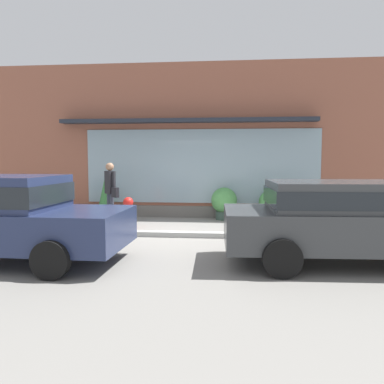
{
  "coord_description": "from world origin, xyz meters",
  "views": [
    {
      "loc": [
        1.41,
        -9.32,
        1.84
      ],
      "look_at": [
        0.34,
        1.2,
        0.95
      ],
      "focal_mm": 36.73,
      "sensor_mm": 36.0,
      "label": 1
    }
  ],
  "objects_px": {
    "potted_plant_trailing_edge": "(270,204)",
    "potted_plant_window_right": "(327,211)",
    "pedestrian_with_handbag": "(111,188)",
    "fire_hydrant": "(128,212)",
    "potted_plant_window_left": "(32,203)",
    "potted_plant_near_hydrant": "(224,202)",
    "potted_plant_doorstep": "(105,200)",
    "parked_car_dark_gray": "(351,217)"
  },
  "relations": [
    {
      "from": "pedestrian_with_handbag",
      "to": "parked_car_dark_gray",
      "type": "bearing_deg",
      "value": 4.49
    },
    {
      "from": "potted_plant_doorstep",
      "to": "potted_plant_near_hydrant",
      "type": "bearing_deg",
      "value": -0.5
    },
    {
      "from": "fire_hydrant",
      "to": "potted_plant_window_right",
      "type": "bearing_deg",
      "value": 17.0
    },
    {
      "from": "potted_plant_window_left",
      "to": "potted_plant_near_hydrant",
      "type": "distance_m",
      "value": 6.1
    },
    {
      "from": "potted_plant_window_left",
      "to": "potted_plant_near_hydrant",
      "type": "height_order",
      "value": "potted_plant_near_hydrant"
    },
    {
      "from": "potted_plant_window_right",
      "to": "potted_plant_window_left",
      "type": "bearing_deg",
      "value": -179.2
    },
    {
      "from": "fire_hydrant",
      "to": "potted_plant_window_left",
      "type": "xyz_separation_m",
      "value": [
        -3.56,
        1.58,
        0.05
      ]
    },
    {
      "from": "potted_plant_window_right",
      "to": "potted_plant_near_hydrant",
      "type": "bearing_deg",
      "value": -179.41
    },
    {
      "from": "fire_hydrant",
      "to": "potted_plant_near_hydrant",
      "type": "bearing_deg",
      "value": 33.56
    },
    {
      "from": "potted_plant_near_hydrant",
      "to": "potted_plant_window_left",
      "type": "bearing_deg",
      "value": -179.1
    },
    {
      "from": "potted_plant_near_hydrant",
      "to": "pedestrian_with_handbag",
      "type": "bearing_deg",
      "value": -162.17
    },
    {
      "from": "potted_plant_window_right",
      "to": "parked_car_dark_gray",
      "type": "bearing_deg",
      "value": -98.98
    },
    {
      "from": "potted_plant_trailing_edge",
      "to": "potted_plant_window_left",
      "type": "distance_m",
      "value": 7.49
    },
    {
      "from": "fire_hydrant",
      "to": "potted_plant_window_left",
      "type": "height_order",
      "value": "fire_hydrant"
    },
    {
      "from": "potted_plant_trailing_edge",
      "to": "potted_plant_doorstep",
      "type": "xyz_separation_m",
      "value": [
        -5.14,
        0.04,
        0.07
      ]
    },
    {
      "from": "parked_car_dark_gray",
      "to": "potted_plant_trailing_edge",
      "type": "distance_m",
      "value": 4.99
    },
    {
      "from": "parked_car_dark_gray",
      "to": "potted_plant_doorstep",
      "type": "xyz_separation_m",
      "value": [
        -6.04,
        4.93,
        -0.26
      ]
    },
    {
      "from": "fire_hydrant",
      "to": "potted_plant_window_right",
      "type": "relative_size",
      "value": 1.55
    },
    {
      "from": "potted_plant_window_left",
      "to": "fire_hydrant",
      "type": "bearing_deg",
      "value": -23.98
    },
    {
      "from": "potted_plant_doorstep",
      "to": "potted_plant_trailing_edge",
      "type": "bearing_deg",
      "value": -0.42
    },
    {
      "from": "pedestrian_with_handbag",
      "to": "potted_plant_window_right",
      "type": "relative_size",
      "value": 3.25
    },
    {
      "from": "pedestrian_with_handbag",
      "to": "potted_plant_doorstep",
      "type": "relative_size",
      "value": 1.45
    },
    {
      "from": "fire_hydrant",
      "to": "potted_plant_window_right",
      "type": "distance_m",
      "value": 5.86
    },
    {
      "from": "parked_car_dark_gray",
      "to": "potted_plant_near_hydrant",
      "type": "bearing_deg",
      "value": 112.56
    },
    {
      "from": "pedestrian_with_handbag",
      "to": "potted_plant_window_right",
      "type": "bearing_deg",
      "value": 49.2
    },
    {
      "from": "pedestrian_with_handbag",
      "to": "potted_plant_window_left",
      "type": "distance_m",
      "value": 3.08
    },
    {
      "from": "pedestrian_with_handbag",
      "to": "parked_car_dark_gray",
      "type": "relative_size",
      "value": 0.38
    },
    {
      "from": "potted_plant_trailing_edge",
      "to": "potted_plant_window_right",
      "type": "relative_size",
      "value": 1.7
    },
    {
      "from": "parked_car_dark_gray",
      "to": "potted_plant_near_hydrant",
      "type": "distance_m",
      "value": 5.42
    },
    {
      "from": "potted_plant_window_left",
      "to": "potted_plant_window_right",
      "type": "bearing_deg",
      "value": 0.8
    },
    {
      "from": "potted_plant_window_left",
      "to": "potted_plant_doorstep",
      "type": "height_order",
      "value": "potted_plant_doorstep"
    },
    {
      "from": "potted_plant_trailing_edge",
      "to": "potted_plant_doorstep",
      "type": "height_order",
      "value": "potted_plant_doorstep"
    },
    {
      "from": "pedestrian_with_handbag",
      "to": "potted_plant_doorstep",
      "type": "distance_m",
      "value": 1.27
    },
    {
      "from": "potted_plant_trailing_edge",
      "to": "potted_plant_doorstep",
      "type": "distance_m",
      "value": 5.14
    },
    {
      "from": "fire_hydrant",
      "to": "pedestrian_with_handbag",
      "type": "distance_m",
      "value": 1.12
    },
    {
      "from": "potted_plant_near_hydrant",
      "to": "potted_plant_doorstep",
      "type": "bearing_deg",
      "value": 179.5
    },
    {
      "from": "potted_plant_trailing_edge",
      "to": "pedestrian_with_handbag",
      "type": "bearing_deg",
      "value": -167.41
    },
    {
      "from": "pedestrian_with_handbag",
      "to": "potted_plant_near_hydrant",
      "type": "distance_m",
      "value": 3.41
    },
    {
      "from": "potted_plant_trailing_edge",
      "to": "potted_plant_window_right",
      "type": "distance_m",
      "value": 1.69
    },
    {
      "from": "pedestrian_with_handbag",
      "to": "potted_plant_window_left",
      "type": "xyz_separation_m",
      "value": [
        -2.88,
        0.94,
        -0.55
      ]
    },
    {
      "from": "pedestrian_with_handbag",
      "to": "parked_car_dark_gray",
      "type": "distance_m",
      "value": 6.73
    },
    {
      "from": "potted_plant_near_hydrant",
      "to": "potted_plant_window_right",
      "type": "height_order",
      "value": "potted_plant_near_hydrant"
    }
  ]
}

